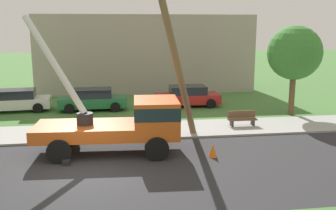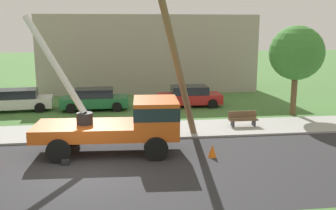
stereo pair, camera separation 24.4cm
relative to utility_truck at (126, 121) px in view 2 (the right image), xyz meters
name	(u,v)px [view 2 (the right image)]	position (x,y,z in m)	size (l,w,h in m)	color
ground_plane	(100,108)	(-1.55, 9.68, -1.41)	(120.00, 120.00, 0.00)	#477538
road_asphalt	(88,172)	(-1.55, -2.32, -1.40)	(80.00, 7.90, 0.01)	#2B2B2D
sidewalk_strip	(95,132)	(-1.55, 3.31, -1.36)	(80.00, 3.36, 0.10)	#9E9E99
utility_truck	(126,121)	(0.00, 0.00, 0.00)	(6.75, 3.21, 5.98)	#C65119
leaning_utility_pole	(174,52)	(2.29, 1.10, 2.89)	(2.98, 3.10, 8.43)	brown
traffic_cone_ahead	(212,151)	(3.59, -1.21, -1.13)	(0.36, 0.36, 0.56)	orange
parked_sedan_white	(18,100)	(-6.85, 9.50, -0.70)	(4.54, 2.27, 1.42)	silver
parked_sedan_green	(95,99)	(-1.86, 9.16, -0.70)	(4.41, 2.04, 1.42)	#1E6638
parked_sedan_red	(189,96)	(4.61, 9.46, -0.70)	(4.44, 2.08, 1.42)	#B21E1E
park_bench	(243,119)	(6.45, 3.38, -0.95)	(1.60, 0.45, 0.90)	brown
roadside_tree_far	(296,53)	(10.53, 5.91, 2.45)	(3.31, 3.31, 5.54)	brown
lowrise_building_backdrop	(147,53)	(2.36, 17.56, 1.79)	(18.00, 6.00, 6.40)	#A5998C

